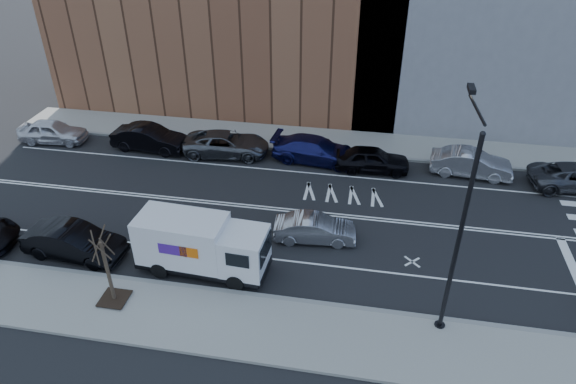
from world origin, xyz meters
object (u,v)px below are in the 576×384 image
(far_parked_b, at_px, (150,138))
(driving_sedan, at_px, (315,229))
(fedex_van, at_px, (201,245))
(far_parked_a, at_px, (53,131))

(far_parked_b, height_order, driving_sedan, far_parked_b)
(far_parked_b, bearing_deg, fedex_van, -142.45)
(far_parked_a, bearing_deg, driving_sedan, -116.38)
(fedex_van, height_order, far_parked_a, fedex_van)
(far_parked_a, xyz_separation_m, driving_sedan, (19.35, -7.84, -0.10))
(fedex_van, relative_size, driving_sedan, 1.51)
(fedex_van, height_order, far_parked_b, fedex_van)
(far_parked_b, distance_m, driving_sedan, 14.62)
(fedex_van, distance_m, far_parked_b, 13.40)
(fedex_van, relative_size, far_parked_a, 1.36)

